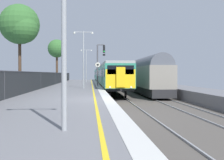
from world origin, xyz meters
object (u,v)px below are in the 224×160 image
platform_lamp_near (64,9)px  platform_lamp_far (86,63)px  commuter_train_at_platform (104,75)px  background_tree_centre (57,49)px  platform_lamp_mid (83,55)px  background_tree_left (21,26)px  freight_train_adjacent_track (124,74)px  signal_gantry (99,60)px  speed_limit_sign (98,71)px

platform_lamp_near → platform_lamp_far: size_ratio=0.91×
commuter_train_at_platform → background_tree_centre: bearing=-157.5°
platform_lamp_mid → platform_lamp_near: bearing=-90.0°
platform_lamp_mid → platform_lamp_far: bearing=90.0°
commuter_train_at_platform → background_tree_centre: (-8.68, -3.60, 4.60)m
commuter_train_at_platform → background_tree_left: background_tree_left is taller
commuter_train_at_platform → freight_train_adjacent_track: 4.15m
platform_lamp_mid → background_tree_centre: bearing=103.2°
freight_train_adjacent_track → background_tree_left: background_tree_left is taller
platform_lamp_near → platform_lamp_far: 42.71m
commuter_train_at_platform → platform_lamp_mid: bearing=-97.4°
commuter_train_at_platform → signal_gantry: signal_gantry is taller
platform_lamp_near → background_tree_left: 21.69m
platform_lamp_near → background_tree_left: background_tree_left is taller
platform_lamp_far → background_tree_centre: size_ratio=0.76×
background_tree_left → background_tree_centre: size_ratio=1.08×
freight_train_adjacent_track → platform_lamp_far: platform_lamp_far is taller
speed_limit_sign → platform_lamp_near: 24.94m
platform_lamp_near → platform_lamp_mid: size_ratio=0.91×
platform_lamp_far → commuter_train_at_platform: bearing=55.3°
platform_lamp_mid → background_tree_centre: (-5.29, 22.64, 2.46)m
freight_train_adjacent_track → speed_limit_sign: size_ratio=22.24×
speed_limit_sign → background_tree_centre: background_tree_centre is taller
freight_train_adjacent_track → platform_lamp_near: platform_lamp_near is taller
freight_train_adjacent_track → platform_lamp_near: size_ratio=11.81×
commuter_train_at_platform → signal_gantry: (-1.48, -18.20, 2.03)m
background_tree_left → platform_lamp_near: bearing=-73.7°
freight_train_adjacent_track → signal_gantry: size_ratio=11.73×
speed_limit_sign → platform_lamp_far: platform_lamp_far is taller
signal_gantry → background_tree_centre: size_ratio=0.69×
background_tree_left → background_tree_centre: bearing=88.2°
platform_lamp_near → platform_lamp_far: platform_lamp_far is taller
signal_gantry → platform_lamp_near: (-1.90, -29.39, -0.17)m
platform_lamp_mid → platform_lamp_far: size_ratio=1.00×
commuter_train_at_platform → speed_limit_sign: 22.82m
commuter_train_at_platform → platform_lamp_near: (-3.38, -47.60, 1.87)m
signal_gantry → platform_lamp_far: (-1.90, 13.32, 0.10)m
commuter_train_at_platform → platform_lamp_far: 6.31m
speed_limit_sign → commuter_train_at_platform: bearing=85.4°
background_tree_centre → commuter_train_at_platform: bearing=22.5°
speed_limit_sign → platform_lamp_far: (-1.54, 17.85, 1.63)m
freight_train_adjacent_track → background_tree_centre: (-12.68, -4.69, 4.48)m
freight_train_adjacent_track → platform_lamp_mid: (-7.39, -27.33, 2.02)m
platform_lamp_mid → background_tree_left: 6.67m
signal_gantry → background_tree_centre: 16.48m
platform_lamp_near → background_tree_centre: (-5.29, 43.99, 2.73)m
speed_limit_sign → background_tree_left: background_tree_left is taller
platform_lamp_far → platform_lamp_mid: bearing=-90.0°
signal_gantry → freight_train_adjacent_track: bearing=74.1°
commuter_train_at_platform → background_tree_centre: size_ratio=7.90×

